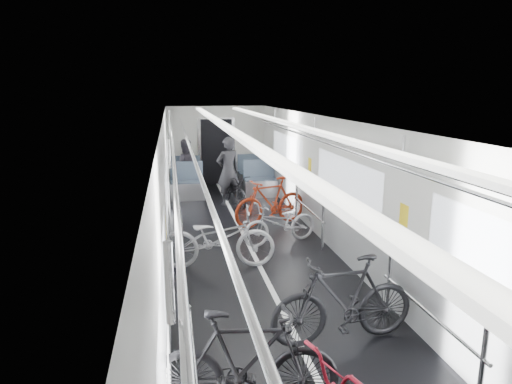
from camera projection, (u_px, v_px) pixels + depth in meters
car_shell at (242, 180)px, 9.14m from camera, size 3.02×14.01×2.41m
bike_left_mid at (246, 363)px, 4.08m from camera, size 1.74×0.72×1.02m
bike_left_far at (217, 238)px, 7.50m from camera, size 1.96×0.87×1.00m
bike_right_near at (343, 300)px, 5.25m from camera, size 1.78×0.61×1.05m
bike_right_mid at (280, 223)px, 8.68m from camera, size 1.64×0.97×0.81m
bike_right_far at (271, 202)px, 9.84m from camera, size 1.82×1.05×1.05m
bike_aisle at (234, 190)px, 11.59m from camera, size 0.90×1.61×0.80m
person_standing at (228, 171)px, 11.55m from camera, size 0.74×0.61×1.74m
person_seated at (185, 167)px, 12.78m from camera, size 0.81×0.66×1.55m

